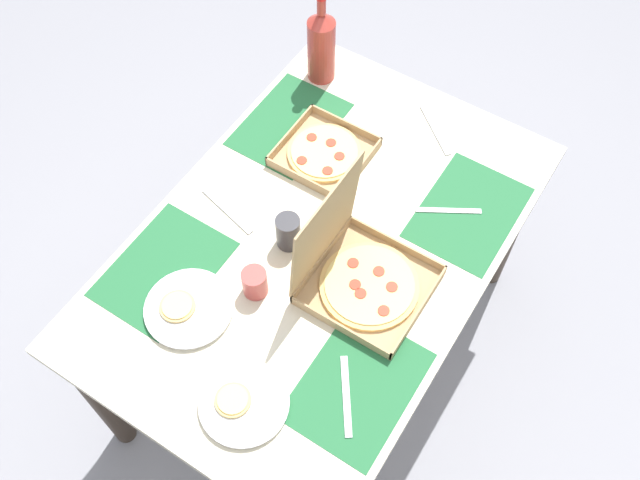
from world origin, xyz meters
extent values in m
plane|color=gray|center=(0.00, 0.00, 0.00)|extent=(6.00, 6.00, 0.00)
cylinder|color=#3F3328|center=(0.63, -0.40, 0.37)|extent=(0.07, 0.07, 0.74)
cylinder|color=#3F3328|center=(-0.63, 0.40, 0.37)|extent=(0.07, 0.07, 0.74)
cylinder|color=#3F3328|center=(0.63, 0.40, 0.37)|extent=(0.07, 0.07, 0.74)
cube|color=beige|center=(0.00, 0.00, 0.76)|extent=(1.38, 0.92, 0.03)
cube|color=#236638|center=(-0.31, -0.31, 0.77)|extent=(0.36, 0.26, 0.00)
cube|color=#236638|center=(0.31, -0.31, 0.77)|extent=(0.36, 0.26, 0.00)
cube|color=#236638|center=(-0.31, 0.31, 0.77)|extent=(0.36, 0.26, 0.00)
cube|color=#236638|center=(0.31, 0.31, 0.77)|extent=(0.36, 0.26, 0.00)
cube|color=tan|center=(0.26, 0.15, 0.78)|extent=(0.26, 0.26, 0.01)
cube|color=tan|center=(0.14, 0.15, 0.79)|extent=(0.01, 0.26, 0.03)
cube|color=tan|center=(0.39, 0.15, 0.79)|extent=(0.01, 0.26, 0.03)
cube|color=tan|center=(0.26, 0.03, 0.79)|extent=(0.26, 0.01, 0.03)
cube|color=tan|center=(0.26, 0.28, 0.79)|extent=(0.26, 0.01, 0.03)
cylinder|color=#E0B76B|center=(0.26, 0.15, 0.78)|extent=(0.23, 0.23, 0.01)
cylinder|color=#EFD67F|center=(0.26, 0.15, 0.79)|extent=(0.20, 0.20, 0.00)
cylinder|color=red|center=(0.30, 0.15, 0.80)|extent=(0.03, 0.03, 0.00)
cylinder|color=red|center=(0.29, 0.21, 0.80)|extent=(0.03, 0.03, 0.00)
cylinder|color=red|center=(0.20, 0.19, 0.80)|extent=(0.03, 0.03, 0.00)
cylinder|color=red|center=(0.20, 0.10, 0.80)|extent=(0.03, 0.03, 0.00)
cylinder|color=red|center=(0.27, 0.10, 0.80)|extent=(0.03, 0.03, 0.00)
cube|color=tan|center=(-0.06, -0.19, 0.78)|extent=(0.31, 0.31, 0.01)
cube|color=tan|center=(-0.21, -0.19, 0.79)|extent=(0.01, 0.31, 0.03)
cube|color=tan|center=(0.09, -0.19, 0.79)|extent=(0.01, 0.31, 0.03)
cube|color=tan|center=(-0.06, -0.35, 0.79)|extent=(0.31, 0.01, 0.03)
cube|color=tan|center=(-0.06, -0.04, 0.79)|extent=(0.31, 0.01, 0.03)
cylinder|color=#E0B76B|center=(-0.06, -0.19, 0.78)|extent=(0.27, 0.27, 0.01)
cylinder|color=#EFD67F|center=(-0.06, -0.19, 0.79)|extent=(0.24, 0.24, 0.00)
cylinder|color=red|center=(-0.01, -0.20, 0.80)|extent=(0.03, 0.03, 0.00)
cylinder|color=red|center=(-0.03, -0.12, 0.80)|extent=(0.03, 0.03, 0.00)
cylinder|color=red|center=(-0.08, -0.16, 0.80)|extent=(0.03, 0.03, 0.00)
cylinder|color=red|center=(-0.10, -0.19, 0.80)|extent=(0.03, 0.03, 0.00)
cylinder|color=red|center=(-0.11, -0.27, 0.80)|extent=(0.03, 0.03, 0.00)
cylinder|color=red|center=(-0.03, -0.25, 0.80)|extent=(0.03, 0.03, 0.00)
cube|color=tan|center=(-0.06, -0.05, 0.96)|extent=(0.31, 0.03, 0.31)
cylinder|color=white|center=(-0.50, -0.10, 0.78)|extent=(0.22, 0.22, 0.01)
cylinder|color=white|center=(-0.50, -0.10, 0.79)|extent=(0.23, 0.23, 0.01)
cylinder|color=#E0B76B|center=(-0.52, -0.08, 0.79)|extent=(0.09, 0.09, 0.01)
cylinder|color=#EFD67F|center=(-0.52, -0.08, 0.80)|extent=(0.08, 0.08, 0.00)
cylinder|color=white|center=(-0.37, 0.17, 0.78)|extent=(0.23, 0.23, 0.01)
cylinder|color=white|center=(-0.37, 0.17, 0.79)|extent=(0.24, 0.24, 0.01)
cylinder|color=#E0B76B|center=(-0.39, 0.20, 0.79)|extent=(0.10, 0.10, 0.01)
cylinder|color=#EFD67F|center=(-0.39, 0.20, 0.80)|extent=(0.08, 0.08, 0.00)
cylinder|color=#B2382D|center=(0.54, 0.34, 0.88)|extent=(0.09, 0.09, 0.22)
cone|color=#B2382D|center=(0.54, 0.34, 1.01)|extent=(0.09, 0.09, 0.04)
cylinder|color=#B2382D|center=(0.54, 0.34, 1.06)|extent=(0.03, 0.03, 0.06)
cylinder|color=#333338|center=(-0.05, 0.07, 0.83)|extent=(0.07, 0.07, 0.11)
cylinder|color=#BF4742|center=(-0.23, 0.06, 0.82)|extent=(0.07, 0.07, 0.09)
cube|color=#B7B7BC|center=(0.28, -0.26, 0.77)|extent=(0.11, 0.17, 0.00)
cube|color=#B7B7BC|center=(-0.35, -0.30, 0.77)|extent=(0.18, 0.13, 0.00)
cube|color=#B7B7BC|center=(0.54, -0.09, 0.77)|extent=(0.15, 0.17, 0.00)
cube|color=#B7B7BC|center=(-0.06, 0.28, 0.77)|extent=(0.07, 0.21, 0.00)
camera|label=1|loc=(-0.90, -0.57, 2.48)|focal=39.97mm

